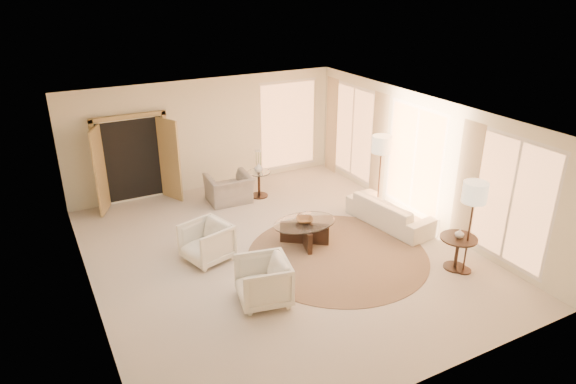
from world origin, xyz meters
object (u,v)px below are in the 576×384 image
end_table (458,247)px  end_vase (460,234)px  floor_lamp_far (474,197)px  sofa (390,212)px  accent_chair (229,184)px  armchair_left (207,240)px  side_table (259,181)px  side_vase (259,168)px  bowl (305,220)px  coffee_table (305,230)px  armchair_right (263,279)px  floor_lamp_near (382,148)px

end_table → end_vase: bearing=0.0°
end_table → floor_lamp_far: floor_lamp_far is taller
sofa → floor_lamp_far: size_ratio=1.15×
accent_chair → end_vase: accent_chair is taller
armchair_left → end_table: armchair_left is taller
side_table → floor_lamp_far: (1.88, -4.97, 1.13)m
side_vase → armchair_left: bearing=-133.4°
bowl → side_vase: bearing=85.5°
coffee_table → side_vase: 2.69m
sofa → bowl: size_ratio=5.90×
end_vase → side_vase: 5.15m
armchair_right → end_vase: bearing=90.4°
side_table → bowl: side_table is taller
armchair_right → end_table: armchair_right is taller
sofa → side_table: side_table is taller
floor_lamp_far → side_vase: floor_lamp_far is taller
armchair_right → accent_chair: 4.24m
floor_lamp_far → end_vase: (-0.05, 0.16, -0.79)m
armchair_left → side_table: (2.19, 2.32, -0.02)m
armchair_right → accent_chair: accent_chair is taller
floor_lamp_near → side_vase: size_ratio=8.17×
bowl → end_vase: size_ratio=1.99×
end_table → armchair_right: bearing=168.6°
sofa → end_table: 2.05m
floor_lamp_near → bowl: (-2.26, -0.54, -1.03)m
accent_chair → side_vase: (0.78, -0.04, 0.31)m
sofa → end_vase: end_vase is taller
armchair_left → floor_lamp_near: bearing=76.6°
accent_chair → side_table: size_ratio=1.59×
floor_lamp_far → end_vase: bearing=107.9°
armchair_right → side_table: size_ratio=1.32×
accent_chair → bowl: accent_chair is taller
floor_lamp_near → floor_lamp_far: (-0.17, -2.87, -0.04)m
side_vase → accent_chair: bearing=177.3°
armchair_left → side_vase: (2.19, 2.32, 0.34)m
end_table → floor_lamp_near: floor_lamp_near is taller
side_vase → coffee_table: bearing=-94.5°
bowl → side_vase: side_vase is taller
floor_lamp_near → armchair_right: bearing=-153.1°
accent_chair → floor_lamp_far: (2.66, -5.01, 1.07)m
armchair_left → accent_chair: 2.75m
bowl → side_table: bearing=85.5°
floor_lamp_near → bowl: bearing=-166.6°
end_table → floor_lamp_near: size_ratio=0.37×
bowl → side_vase: (0.21, 2.64, 0.23)m
coffee_table → end_vase: bearing=-46.7°
accent_chair → end_vase: size_ratio=5.92×
armchair_left → side_vase: size_ratio=3.73×
side_table → floor_lamp_near: bearing=-45.7°
end_vase → bowl: bearing=133.3°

